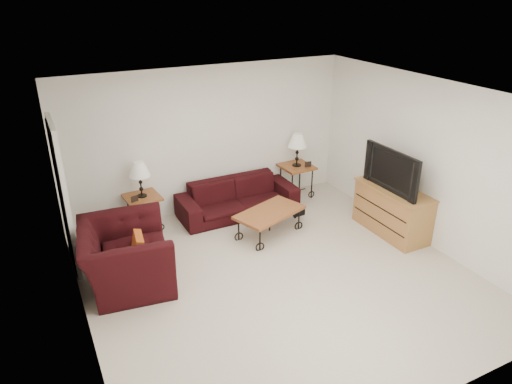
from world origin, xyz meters
TOP-DOWN VIEW (x-y plane):
  - ground at (0.00, 0.00)m, footprint 5.00×5.00m
  - wall_back at (0.00, 2.50)m, footprint 5.00×0.02m
  - wall_front at (0.00, -2.50)m, footprint 5.00×0.02m
  - wall_left at (-2.50, 0.00)m, footprint 0.02×5.00m
  - wall_right at (2.50, 0.00)m, footprint 0.02×5.00m
  - ceiling at (0.00, 0.00)m, footprint 5.00×5.00m
  - doorway at (-2.47, 1.65)m, footprint 0.08×0.94m
  - sofa at (0.31, 2.02)m, footprint 2.06×0.81m
  - side_table_left at (-1.28, 2.20)m, footprint 0.58×0.58m
  - side_table_right at (1.59, 2.20)m, footprint 0.58×0.58m
  - lamp_left at (-1.28, 2.20)m, footprint 0.36×0.36m
  - lamp_right at (1.59, 2.20)m, footprint 0.36×0.36m
  - photo_frame_left at (-1.43, 2.05)m, footprint 0.12×0.04m
  - photo_frame_right at (1.74, 2.05)m, footprint 0.12×0.04m
  - coffee_table at (0.45, 1.11)m, footprint 1.24×0.94m
  - armchair at (-1.88, 0.79)m, footprint 1.29×1.43m
  - throw_pillow at (-1.72, 0.74)m, footprint 0.15×0.39m
  - tv_stand at (2.23, 0.31)m, footprint 0.53×1.28m
  - television at (2.21, 0.31)m, footprint 0.15×1.14m
  - backpack at (1.11, 1.40)m, footprint 0.36×0.29m

SIDE VIEW (x-z plane):
  - ground at x=0.00m, z-range 0.00..0.00m
  - coffee_table at x=0.45m, z-range 0.00..0.41m
  - backpack at x=1.11m, z-range 0.00..0.42m
  - side_table_left at x=-1.28m, z-range 0.00..0.58m
  - sofa at x=0.31m, z-range 0.00..0.60m
  - side_table_right at x=1.59m, z-range 0.00..0.61m
  - tv_stand at x=2.23m, z-range 0.00..0.77m
  - armchair at x=-1.88m, z-range 0.00..0.84m
  - throw_pillow at x=-1.72m, z-range 0.33..0.71m
  - photo_frame_left at x=-1.43m, z-range 0.58..0.68m
  - photo_frame_right at x=1.74m, z-range 0.61..0.71m
  - lamp_left at x=-1.28m, z-range 0.58..1.17m
  - lamp_right at x=1.59m, z-range 0.61..1.22m
  - doorway at x=-2.47m, z-range 0.00..2.04m
  - television at x=2.21m, z-range 0.77..1.42m
  - wall_back at x=0.00m, z-range 0.00..2.50m
  - wall_front at x=0.00m, z-range 0.00..2.50m
  - wall_left at x=-2.50m, z-range 0.00..2.50m
  - wall_right at x=2.50m, z-range 0.00..2.50m
  - ceiling at x=0.00m, z-range 2.50..2.50m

